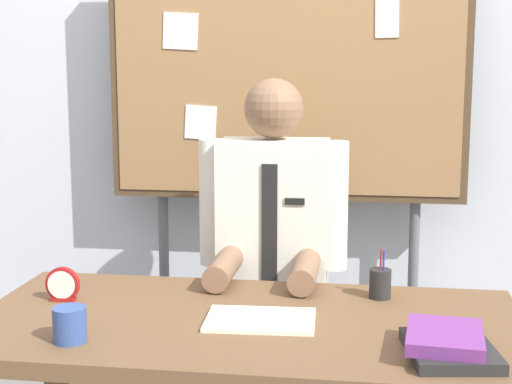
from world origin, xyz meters
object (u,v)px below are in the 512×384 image
(open_notebook, at_px, (260,320))
(pen_holder, at_px, (380,283))
(bulletin_board, at_px, (286,81))
(desk, at_px, (247,346))
(person, at_px, (273,281))
(book_stack, at_px, (448,344))
(coffee_mug, at_px, (70,325))
(desk_clock, at_px, (63,286))

(open_notebook, xyz_separation_m, pen_holder, (0.35, 0.29, 0.04))
(bulletin_board, distance_m, open_notebook, 1.25)
(desk, distance_m, bulletin_board, 1.28)
(person, bearing_deg, book_stack, -55.88)
(bulletin_board, xyz_separation_m, pen_holder, (0.39, -0.76, -0.63))
(bulletin_board, bearing_deg, pen_holder, -62.77)
(desk, bearing_deg, coffee_mug, -150.15)
(book_stack, distance_m, coffee_mug, 1.01)
(desk, distance_m, person, 0.62)
(open_notebook, relative_size, pen_holder, 1.99)
(book_stack, xyz_separation_m, coffee_mug, (-1.01, -0.05, 0.02))
(bulletin_board, distance_m, desk_clock, 1.28)
(book_stack, relative_size, coffee_mug, 3.14)
(desk, xyz_separation_m, book_stack, (0.56, -0.21, 0.12))
(desk_clock, bearing_deg, coffee_mug, -64.92)
(open_notebook, relative_size, desk_clock, 2.90)
(book_stack, height_order, pen_holder, pen_holder)
(desk_clock, bearing_deg, person, 41.01)
(coffee_mug, bearing_deg, person, 62.99)
(desk, height_order, open_notebook, open_notebook)
(book_stack, bearing_deg, person, 124.12)
(bulletin_board, distance_m, book_stack, 1.50)
(coffee_mug, relative_size, pen_holder, 0.60)
(book_stack, bearing_deg, desk_clock, 165.62)
(book_stack, bearing_deg, desk, 159.53)
(desk, relative_size, person, 1.15)
(book_stack, relative_size, open_notebook, 0.95)
(book_stack, xyz_separation_m, desk_clock, (-1.17, 0.30, 0.02))
(desk_clock, bearing_deg, pen_holder, 10.10)
(desk_clock, bearing_deg, desk, -8.45)
(bulletin_board, distance_m, coffee_mug, 1.50)
(bulletin_board, height_order, desk_clock, bulletin_board)
(open_notebook, height_order, desk_clock, desk_clock)
(open_notebook, distance_m, pen_holder, 0.45)
(desk, relative_size, open_notebook, 5.12)
(desk_clock, bearing_deg, bulletin_board, 57.17)
(person, height_order, open_notebook, person)
(person, height_order, pen_holder, person)
(desk, xyz_separation_m, bulletin_board, (-0.00, 1.03, 0.76))
(desk_clock, height_order, pen_holder, pen_holder)
(desk, bearing_deg, desk_clock, 171.55)
(bulletin_board, height_order, coffee_mug, bulletin_board)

